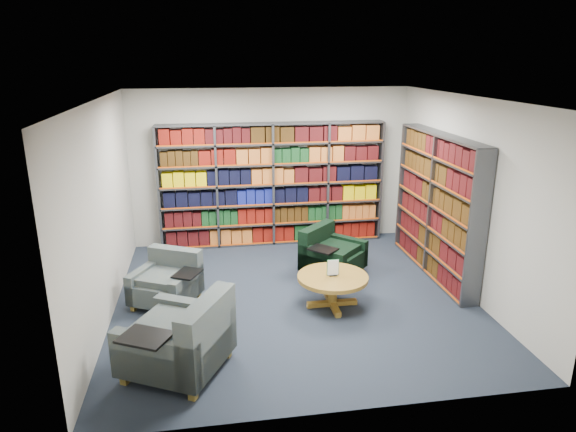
{
  "coord_description": "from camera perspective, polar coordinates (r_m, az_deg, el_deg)",
  "views": [
    {
      "loc": [
        -1.16,
        -6.57,
        3.32
      ],
      "look_at": [
        0.0,
        0.6,
        1.05
      ],
      "focal_mm": 32.0,
      "sensor_mm": 36.0,
      "label": 1
    }
  ],
  "objects": [
    {
      "name": "chair_teal_left",
      "position": [
        7.43,
        -13.12,
        -7.19
      ],
      "size": [
        1.07,
        1.06,
        0.72
      ],
      "color": "#05173A",
      "rests_on": "ground"
    },
    {
      "name": "coffee_table",
      "position": [
        7.1,
        4.98,
        -7.31
      ],
      "size": [
        0.97,
        0.97,
        0.68
      ],
      "color": "olive",
      "rests_on": "ground"
    },
    {
      "name": "bookshelf_back",
      "position": [
        9.26,
        -1.73,
        3.45
      ],
      "size": [
        4.0,
        0.28,
        2.2
      ],
      "color": "#47494F",
      "rests_on": "ground"
    },
    {
      "name": "room_shell",
      "position": [
        6.94,
        0.79,
        1.3
      ],
      "size": [
        5.02,
        5.02,
        2.82
      ],
      "color": "black",
      "rests_on": "ground"
    },
    {
      "name": "chair_green_right",
      "position": [
        8.21,
        4.56,
        -4.31
      ],
      "size": [
        1.15,
        1.15,
        0.74
      ],
      "color": "black",
      "rests_on": "ground"
    },
    {
      "name": "chair_teal_front",
      "position": [
        5.82,
        -11.48,
        -13.57
      ],
      "size": [
        1.33,
        1.34,
        0.9
      ],
      "color": "#05173A",
      "rests_on": "ground"
    },
    {
      "name": "bookshelf_right",
      "position": [
        8.29,
        16.2,
        1.09
      ],
      "size": [
        0.28,
        2.5,
        2.2
      ],
      "color": "#47494F",
      "rests_on": "ground"
    }
  ]
}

